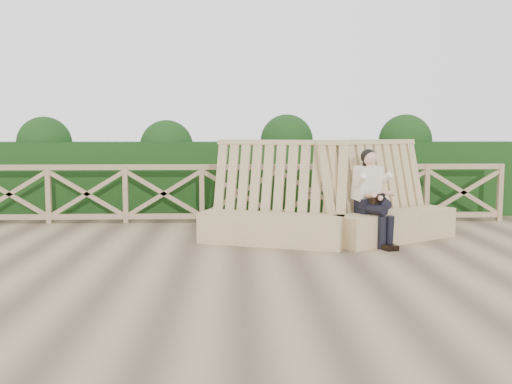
{
  "coord_description": "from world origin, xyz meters",
  "views": [
    {
      "loc": [
        -0.09,
        -7.2,
        1.7
      ],
      "look_at": [
        0.2,
        0.4,
        0.9
      ],
      "focal_mm": 40.0,
      "sensor_mm": 36.0,
      "label": 1
    }
  ],
  "objects": [
    {
      "name": "guardrail",
      "position": [
        0.0,
        3.5,
        0.55
      ],
      "size": [
        10.1,
        0.09,
        1.1
      ],
      "color": "#987C58",
      "rests_on": "ground"
    },
    {
      "name": "bench",
      "position": [
        1.43,
        1.49,
        0.4
      ],
      "size": [
        4.16,
        1.8,
        1.6
      ],
      "rotation": [
        0.0,
        0.0,
        0.11
      ],
      "color": "#9A7E58",
      "rests_on": "ground"
    },
    {
      "name": "hedge",
      "position": [
        0.0,
        4.7,
        0.75
      ],
      "size": [
        12.0,
        1.2,
        1.5
      ],
      "primitive_type": "cube",
      "color": "black",
      "rests_on": "ground"
    },
    {
      "name": "ground",
      "position": [
        0.0,
        0.0,
        0.0
      ],
      "size": [
        60.0,
        60.0,
        0.0
      ],
      "primitive_type": "plane",
      "color": "brown",
      "rests_on": "ground"
    },
    {
      "name": "woman",
      "position": [
        1.99,
        1.28,
        0.78
      ],
      "size": [
        0.6,
        0.91,
        1.45
      ],
      "rotation": [
        0.0,
        0.0,
        0.45
      ],
      "color": "black",
      "rests_on": "ground"
    }
  ]
}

